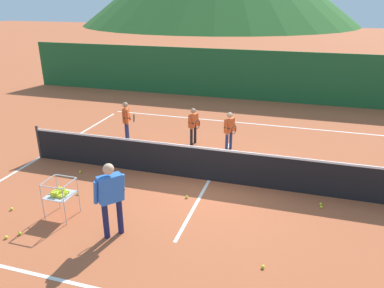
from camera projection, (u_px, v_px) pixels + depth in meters
ground_plane at (209, 180)px, 10.21m from camera, size 120.00×120.00×0.00m
line_baseline_far at (241, 123)px, 14.90m from camera, size 11.02×0.08×0.01m
line_sideline_west at (40, 157)px, 11.67m from camera, size 0.08×9.79×0.01m
line_service_center at (209, 180)px, 10.20m from camera, size 0.08×5.80×0.01m
tennis_net at (209, 164)px, 10.02m from camera, size 11.01×0.08×1.05m
instructor at (111, 193)px, 7.51m from camera, size 0.59×0.80×1.66m
student_0 at (126, 118)px, 12.80m from camera, size 0.57×0.57×1.37m
student_1 at (193, 123)px, 12.46m from camera, size 0.42×0.68×1.27m
student_2 at (229, 128)px, 11.93m from camera, size 0.42×0.70×1.30m
ball_cart at (59, 193)px, 8.34m from camera, size 0.58×0.58×0.90m
tennis_ball_0 at (12, 209)px, 8.77m from camera, size 0.07×0.07×0.07m
tennis_ball_1 at (20, 233)px, 7.86m from camera, size 0.07×0.07×0.07m
tennis_ball_2 at (321, 207)px, 8.85m from camera, size 0.07×0.07×0.07m
tennis_ball_3 at (80, 172)px, 10.63m from camera, size 0.07×0.07×0.07m
tennis_ball_4 at (321, 204)px, 8.98m from camera, size 0.07×0.07×0.07m
tennis_ball_5 at (187, 197)px, 9.30m from camera, size 0.07×0.07×0.07m
tennis_ball_6 at (263, 267)px, 6.89m from camera, size 0.07×0.07×0.07m
tennis_ball_7 at (78, 194)px, 9.45m from camera, size 0.07×0.07×0.07m
tennis_ball_10 at (6, 237)px, 7.73m from camera, size 0.07×0.07×0.07m
windscreen_fence at (255, 76)px, 17.75m from camera, size 24.24×0.08×2.40m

